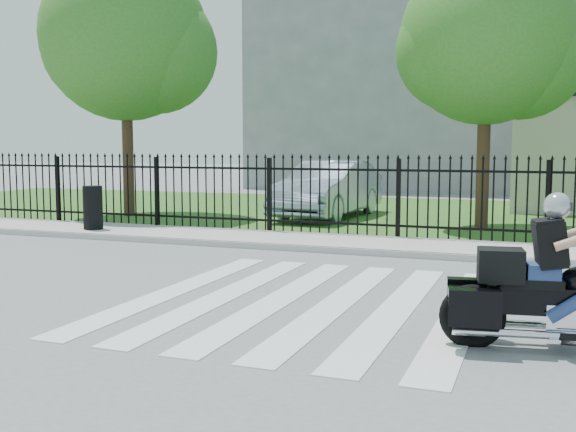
% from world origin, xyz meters
% --- Properties ---
extents(ground, '(120.00, 120.00, 0.00)m').
position_xyz_m(ground, '(0.00, 0.00, 0.00)').
color(ground, slate).
rests_on(ground, ground).
extents(crosswalk, '(5.00, 5.50, 0.01)m').
position_xyz_m(crosswalk, '(0.00, 0.00, 0.01)').
color(crosswalk, silver).
rests_on(crosswalk, ground).
extents(sidewalk, '(40.00, 2.00, 0.12)m').
position_xyz_m(sidewalk, '(0.00, 5.00, 0.06)').
color(sidewalk, '#ADAAA3').
rests_on(sidewalk, ground).
extents(curb, '(40.00, 0.12, 0.12)m').
position_xyz_m(curb, '(0.00, 4.00, 0.06)').
color(curb, '#ADAAA3').
rests_on(curb, ground).
extents(grass_strip, '(40.00, 12.00, 0.02)m').
position_xyz_m(grass_strip, '(0.00, 12.00, 0.01)').
color(grass_strip, '#2A541C').
rests_on(grass_strip, ground).
extents(iron_fence, '(26.00, 0.04, 1.80)m').
position_xyz_m(iron_fence, '(0.00, 6.00, 0.90)').
color(iron_fence, black).
rests_on(iron_fence, ground).
extents(tree_left, '(4.80, 4.80, 7.58)m').
position_xyz_m(tree_left, '(-8.50, 8.50, 5.17)').
color(tree_left, '#382316').
rests_on(tree_left, ground).
extents(tree_mid, '(4.20, 4.20, 6.78)m').
position_xyz_m(tree_mid, '(1.50, 9.00, 4.67)').
color(tree_mid, '#382316').
rests_on(tree_mid, ground).
extents(building_tall, '(15.00, 10.00, 12.00)m').
position_xyz_m(building_tall, '(-3.00, 26.00, 6.00)').
color(building_tall, '#96999E').
rests_on(building_tall, ground).
extents(motorcycle_rider, '(2.49, 1.04, 1.65)m').
position_xyz_m(motorcycle_rider, '(3.08, -1.15, 0.68)').
color(motorcycle_rider, black).
rests_on(motorcycle_rider, ground).
extents(parked_car, '(2.06, 5.02, 1.62)m').
position_xyz_m(parked_car, '(-2.85, 10.11, 0.83)').
color(parked_car, '#95A3BC').
rests_on(parked_car, grass_strip).
extents(litter_bin, '(0.60, 0.60, 1.02)m').
position_xyz_m(litter_bin, '(-6.96, 4.73, 0.63)').
color(litter_bin, black).
rests_on(litter_bin, sidewalk).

